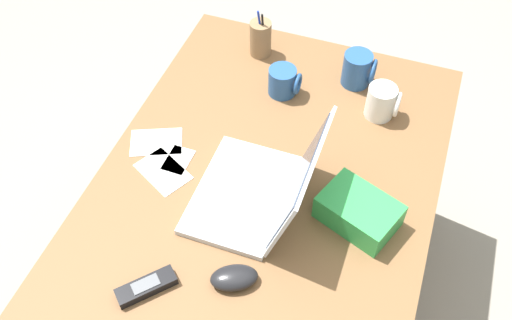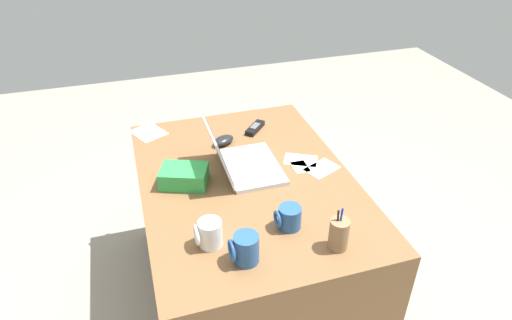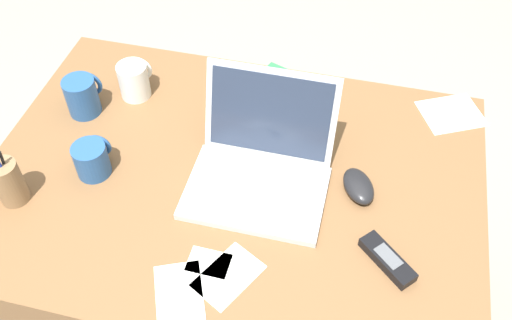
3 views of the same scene
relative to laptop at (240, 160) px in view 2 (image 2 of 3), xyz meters
name	(u,v)px [view 2 (image 2 of 3)]	position (x,y,z in m)	size (l,w,h in m)	color
ground_plane	(248,294)	(-0.07, -0.01, -0.77)	(6.00, 6.00, 0.00)	gray
desk	(247,242)	(-0.07, -0.01, -0.41)	(1.22, 0.87, 0.72)	brown
laptop	(240,160)	(0.00, 0.00, 0.00)	(0.33, 0.30, 0.24)	silver
computer_mouse	(223,141)	(0.24, 0.02, -0.03)	(0.07, 0.11, 0.04)	black
coffee_mug_white	(289,217)	(-0.40, -0.07, -0.01)	(0.08, 0.09, 0.09)	#26518C
coffee_mug_tall	(209,234)	(-0.41, 0.22, 0.00)	(0.08, 0.09, 0.10)	white
coffee_mug_spare	(245,249)	(-0.52, 0.13, 0.00)	(0.09, 0.10, 0.11)	#26518C
cordless_phone	(255,128)	(0.32, -0.16, -0.04)	(0.13, 0.13, 0.03)	black
pen_holder	(339,234)	(-0.55, -0.19, 0.01)	(0.07, 0.07, 0.16)	olive
snack_bag	(184,176)	(-0.03, 0.25, -0.01)	(0.13, 0.19, 0.08)	green
paper_note_near_laptop	(300,167)	(-0.05, -0.26, -0.05)	(0.09, 0.06, 0.00)	white
paper_note_left	(301,160)	(0.00, -0.28, -0.05)	(0.09, 0.14, 0.00)	white
paper_note_right	(322,168)	(-0.09, -0.34, -0.05)	(0.10, 0.14, 0.00)	white
paper_note_front	(149,132)	(0.45, 0.35, -0.05)	(0.16, 0.13, 0.00)	white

